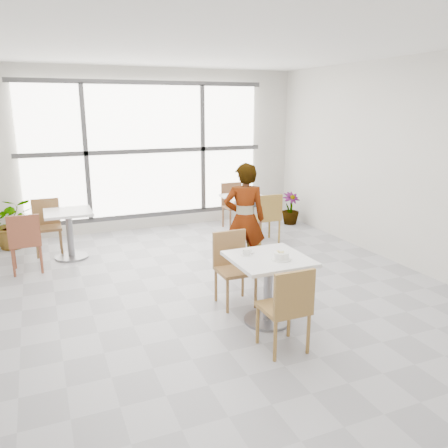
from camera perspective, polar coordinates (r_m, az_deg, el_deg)
name	(u,v)px	position (r m, az deg, el deg)	size (l,w,h in m)	color
floor	(215,295)	(5.75, -1.17, -8.96)	(7.00, 7.00, 0.00)	#9E9EA5
ceiling	(213,41)	(5.31, -1.35, 22.19)	(7.00, 7.00, 0.00)	white
wall_back	(146,151)	(8.65, -9.87, 9.17)	(6.00, 6.00, 0.00)	silver
wall_right	(409,165)	(6.99, 22.47, 6.98)	(7.00, 7.00, 0.00)	silver
window	(147,151)	(8.59, -9.78, 9.14)	(4.60, 0.07, 2.52)	white
main_table	(268,277)	(4.91, 5.66, -6.73)	(0.80, 0.80, 0.75)	white
chair_near	(288,305)	(4.34, 8.11, -10.10)	(0.42, 0.42, 0.87)	olive
chair_far	(233,263)	(5.38, 1.12, -4.95)	(0.42, 0.42, 0.87)	olive
oatmeal_bowl	(281,256)	(4.75, 7.28, -4.02)	(0.21, 0.21, 0.10)	white
coffee_cup	(247,252)	(4.87, 2.89, -3.62)	(0.16, 0.13, 0.07)	white
person	(245,219)	(6.22, 2.63, 0.58)	(0.58, 0.38, 1.58)	black
bg_table_left	(69,228)	(7.35, -19.06, -0.45)	(0.70, 0.70, 0.75)	white
bg_table_right	(244,210)	(8.11, 2.56, 1.74)	(0.70, 0.70, 0.75)	silver
bg_chair_left_near	(25,239)	(6.90, -23.94, -1.78)	(0.42, 0.42, 0.87)	brown
bg_chair_left_far	(47,222)	(7.75, -21.58, 0.19)	(0.42, 0.42, 0.87)	brown
bg_chair_right_near	(268,215)	(7.74, 5.58, 1.15)	(0.42, 0.42, 0.87)	olive
bg_chair_right_far	(233,202)	(8.72, 1.21, 2.77)	(0.42, 0.42, 0.87)	brown
plant_left	(12,223)	(8.26, -25.33, 0.14)	(0.77, 0.67, 0.86)	#457435
plant_right	(290,208)	(9.11, 8.44, 1.98)	(0.36, 0.36, 0.64)	#608944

